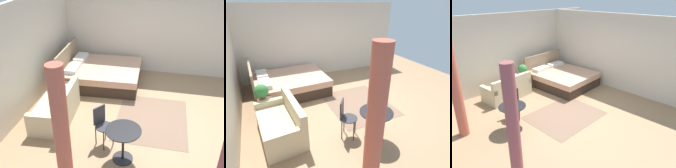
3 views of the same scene
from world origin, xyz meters
The scene contains 13 objects.
ground_plane centered at (0.00, 0.00, -0.01)m, with size 8.53×9.20×0.02m, color #9E7A56.
wall_back centered at (0.00, 3.10, 1.36)m, with size 8.53×0.12×2.72m, color beige.
wall_right centered at (2.76, 0.00, 1.36)m, with size 0.12×6.20×2.72m, color beige.
area_rug centered at (-0.07, -0.07, 0.00)m, with size 2.02×1.69×0.01m, color #7F604C.
bed centered at (1.57, 1.63, 0.29)m, with size 2.00×2.33×1.09m.
couch centered at (-0.54, 2.17, 0.28)m, with size 1.59×0.93×0.83m.
nightstand centered at (0.44, 2.41, 0.24)m, with size 0.52×0.38×0.47m.
potted_plant centered at (0.34, 2.46, 0.74)m, with size 0.34×0.34×0.45m.
vase centered at (0.56, 2.45, 0.55)m, with size 0.08×0.08×0.15m.
balcony_table centered at (-1.53, 0.38, 0.50)m, with size 0.69×0.69×0.72m.
cafe_chair_near_window centered at (-1.15, 0.89, 0.54)m, with size 0.51×0.51×0.88m.
curtain_left centered at (-2.51, -1.19, 1.20)m, with size 0.22×0.22×2.41m.
curtain_right centered at (-2.51, 1.15, 1.20)m, with size 0.25×0.25×2.41m.
Camera 3 is at (-4.17, -3.94, 3.35)m, focal length 35.20 mm.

